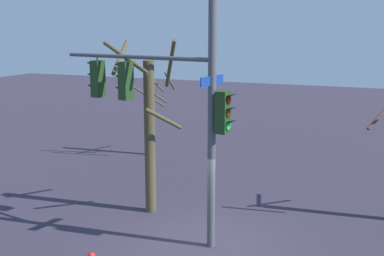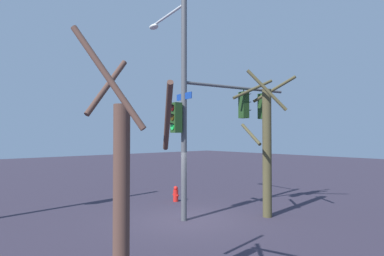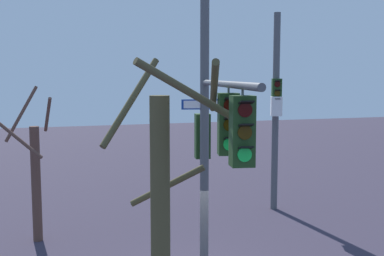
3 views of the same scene
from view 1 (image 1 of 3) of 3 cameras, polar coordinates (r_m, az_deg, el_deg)
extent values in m
plane|color=#332D3C|center=(14.11, 1.60, -13.26)|extent=(80.00, 80.00, 0.00)
cylinder|color=#4C4F54|center=(12.81, 2.32, 3.74)|extent=(0.21, 0.21, 8.36)
cylinder|color=#4C4F54|center=(14.16, -6.63, 8.16)|extent=(1.01, 5.02, 0.12)
cube|color=#1E3D19|center=(14.44, -7.65, 5.42)|extent=(0.42, 0.37, 1.10)
cylinder|color=#2F0403|center=(14.53, -8.17, 6.78)|extent=(0.22, 0.08, 0.22)
cube|color=black|center=(14.57, -8.40, 7.26)|extent=(0.24, 0.20, 0.06)
cylinder|color=#352504|center=(14.56, -8.13, 5.45)|extent=(0.22, 0.08, 0.22)
cube|color=black|center=(14.60, -8.36, 5.93)|extent=(0.24, 0.20, 0.06)
cylinder|color=#19D147|center=(14.60, -8.09, 4.12)|extent=(0.22, 0.08, 0.22)
cube|color=black|center=(14.63, -8.32, 4.61)|extent=(0.24, 0.20, 0.06)
cylinder|color=#4C4F54|center=(14.39, -7.72, 7.89)|extent=(0.04, 0.04, 0.15)
cube|color=#1E3D19|center=(15.17, -10.82, 5.60)|extent=(0.40, 0.35, 1.10)
cylinder|color=#2F0403|center=(15.25, -11.33, 6.90)|extent=(0.22, 0.06, 0.22)
cube|color=black|center=(15.29, -11.56, 7.35)|extent=(0.23, 0.19, 0.06)
cylinder|color=#352504|center=(15.28, -11.28, 5.63)|extent=(0.22, 0.06, 0.22)
cube|color=black|center=(15.32, -11.51, 6.08)|extent=(0.23, 0.19, 0.06)
cylinder|color=#19D147|center=(15.32, -11.23, 4.36)|extent=(0.22, 0.06, 0.22)
cube|color=black|center=(15.35, -11.46, 4.82)|extent=(0.23, 0.19, 0.06)
cylinder|color=#4C4F54|center=(15.12, -10.91, 7.96)|extent=(0.04, 0.04, 0.15)
cube|color=#1E3D19|center=(12.71, 3.58, 1.82)|extent=(0.40, 0.35, 1.10)
cylinder|color=#2F0403|center=(12.58, 4.27, 3.28)|extent=(0.22, 0.06, 0.22)
cube|color=black|center=(12.53, 4.58, 3.80)|extent=(0.23, 0.19, 0.06)
cylinder|color=#352504|center=(12.64, 4.24, 1.76)|extent=(0.22, 0.06, 0.22)
cube|color=black|center=(12.58, 4.56, 2.26)|extent=(0.23, 0.19, 0.06)
cylinder|color=#19D147|center=(12.70, 4.22, 0.24)|extent=(0.22, 0.06, 0.22)
cube|color=black|center=(12.64, 4.53, 0.74)|extent=(0.23, 0.19, 0.06)
cube|color=navy|center=(12.76, 2.33, 5.50)|extent=(1.09, 0.24, 0.24)
cube|color=white|center=(12.77, 2.27, 5.51)|extent=(0.98, 0.20, 0.18)
cylinder|color=#4B452B|center=(15.77, -4.90, -1.17)|extent=(0.35, 0.35, 4.92)
cylinder|color=#4B452B|center=(15.61, -8.27, 8.13)|extent=(1.78, 0.62, 1.00)
cylinder|color=#4B452B|center=(15.09, -3.32, 1.08)|extent=(1.37, 0.71, 0.85)
cylinder|color=#4B452B|center=(14.77, -7.68, 8.06)|extent=(0.71, 1.85, 0.94)
cylinder|color=#4B452B|center=(15.53, -2.51, 7.39)|extent=(1.27, 0.95, 1.58)
cylinder|color=brown|center=(23.07, -4.81, 1.83)|extent=(0.25, 0.25, 4.08)
cylinder|color=brown|center=(22.65, -2.58, 5.39)|extent=(1.88, 0.50, 1.01)
cylinder|color=brown|center=(22.19, -5.01, 5.99)|extent=(0.62, 1.30, 1.44)
cylinder|color=brown|center=(22.52, -4.03, 3.73)|extent=(1.04, 0.58, 0.76)
cylinder|color=brown|center=(22.09, -5.43, 3.89)|extent=(0.47, 1.78, 1.12)
camera|label=2|loc=(21.47, 31.27, 2.36)|focal=30.21mm
camera|label=3|loc=(21.55, -21.84, 8.96)|focal=44.18mm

